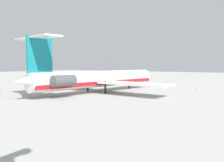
% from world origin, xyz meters
% --- Properties ---
extents(ground, '(380.76, 380.76, 0.00)m').
position_xyz_m(ground, '(0.00, 0.00, 0.00)').
color(ground, '#ADADA8').
extents(main_jetliner, '(46.67, 41.54, 13.67)m').
position_xyz_m(main_jetliner, '(0.83, 5.08, 3.73)').
color(main_jetliner, white).
rests_on(main_jetliner, ground).
extents(ground_crew_near_tail, '(0.28, 0.45, 1.78)m').
position_xyz_m(ground_crew_near_tail, '(15.86, -15.99, 1.13)').
color(ground_crew_near_tail, black).
rests_on(ground_crew_near_tail, ground).
extents(safety_cone_nose, '(0.40, 0.40, 0.55)m').
position_xyz_m(safety_cone_nose, '(-25.73, -9.06, 0.28)').
color(safety_cone_nose, '#EA590F').
rests_on(safety_cone_nose, ground).
extents(safety_cone_wingtip, '(0.40, 0.40, 0.55)m').
position_xyz_m(safety_cone_wingtip, '(-20.83, 26.07, 0.28)').
color(safety_cone_wingtip, '#EA590F').
rests_on(safety_cone_wingtip, ground).
extents(taxiway_centreline, '(102.76, 16.97, 0.01)m').
position_xyz_m(taxiway_centreline, '(-0.46, -3.83, 0.00)').
color(taxiway_centreline, gold).
rests_on(taxiway_centreline, ground).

